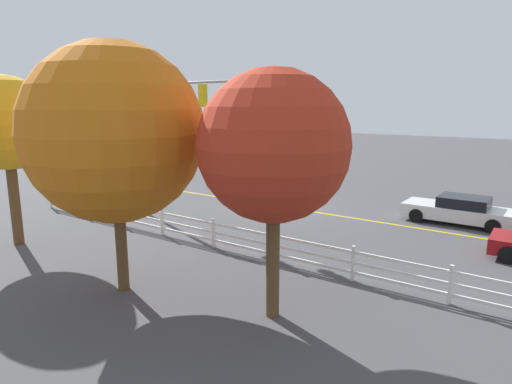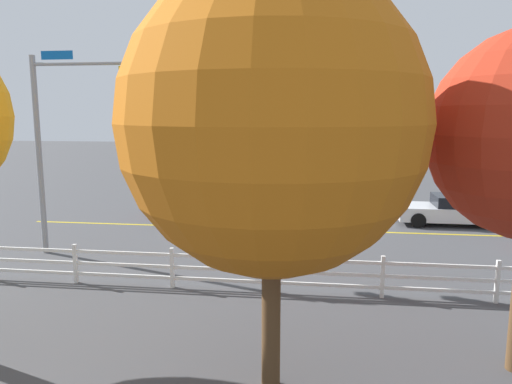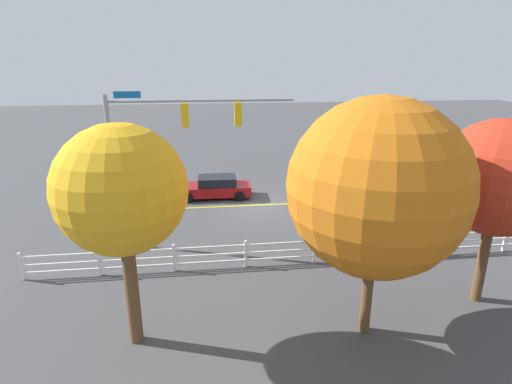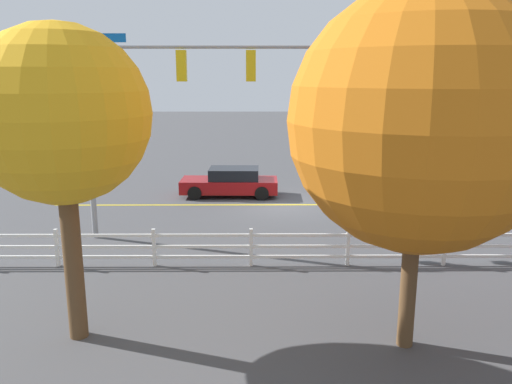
{
  "view_description": "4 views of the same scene",
  "coord_description": "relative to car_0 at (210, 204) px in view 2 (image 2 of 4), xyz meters",
  "views": [
    {
      "loc": [
        -12.42,
        19.85,
        5.52
      ],
      "look_at": [
        -0.27,
        2.66,
        1.29
      ],
      "focal_mm": 30.86,
      "sensor_mm": 36.0,
      "label": 1
    },
    {
      "loc": [
        -2.74,
        19.99,
        4.87
      ],
      "look_at": [
        -0.34,
        2.0,
        1.91
      ],
      "focal_mm": 33.95,
      "sensor_mm": 36.0,
      "label": 2
    },
    {
      "loc": [
        2.79,
        22.29,
        8.11
      ],
      "look_at": [
        0.23,
        1.98,
        1.46
      ],
      "focal_mm": 28.51,
      "sensor_mm": 36.0,
      "label": 3
    },
    {
      "loc": [
        1.27,
        21.71,
        5.56
      ],
      "look_at": [
        1.16,
        2.68,
        1.2
      ],
      "focal_mm": 35.65,
      "sensor_mm": 36.0,
      "label": 4
    }
  ],
  "objects": [
    {
      "name": "car_0",
      "position": [
        0.0,
        0.0,
        0.0
      ],
      "size": [
        4.55,
        1.93,
        1.34
      ],
      "rotation": [
        0.0,
        0.0,
        6.26
      ],
      "color": "maroon",
      "rests_on": "ground_plane"
    },
    {
      "name": "signal_assembly",
      "position": [
        2.23,
        6.29,
        4.22
      ],
      "size": [
        8.02,
        0.38,
        6.9
      ],
      "color": "gray",
      "rests_on": "ground_plane"
    },
    {
      "name": "lane_center_stripe",
      "position": [
        -6.34,
        1.73,
        -0.66
      ],
      "size": [
        28.0,
        0.16,
        0.01
      ],
      "primitive_type": "cube",
      "color": "gold",
      "rests_on": "ground_plane"
    },
    {
      "name": "car_2",
      "position": [
        -10.99,
        -0.21,
        -0.02
      ],
      "size": [
        4.79,
        2.02,
        1.31
      ],
      "rotation": [
        0.0,
        0.0,
        6.28
      ],
      "color": "silver",
      "rests_on": "ground_plane"
    },
    {
      "name": "tree_0",
      "position": [
        -4.27,
        13.68,
        4.04
      ],
      "size": [
        5.12,
        5.12,
        7.27
      ],
      "color": "brown",
      "rests_on": "ground_plane"
    },
    {
      "name": "ground_plane",
      "position": [
        -2.34,
        1.73,
        -0.66
      ],
      "size": [
        120.0,
        120.0,
        0.0
      ],
      "primitive_type": "plane",
      "color": "#444447"
    },
    {
      "name": "white_rail_fence",
      "position": [
        -5.34,
        9.07,
        -0.06
      ],
      "size": [
        26.1,
        0.1,
        1.15
      ],
      "color": "white",
      "rests_on": "ground_plane"
    }
  ]
}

